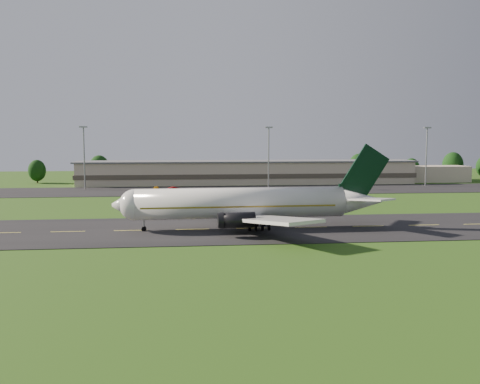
{
  "coord_description": "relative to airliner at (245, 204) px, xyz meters",
  "views": [
    {
      "loc": [
        -23.72,
        -96.16,
        16.65
      ],
      "look_at": [
        -12.42,
        8.0,
        6.0
      ],
      "focal_mm": 40.0,
      "sensor_mm": 36.0,
      "label": 1
    }
  ],
  "objects": [
    {
      "name": "ground",
      "position": [
        12.3,
        -0.02,
        -4.66
      ],
      "size": [
        360.0,
        360.0,
        0.0
      ],
      "primitive_type": "plane",
      "color": "#234310",
      "rests_on": "ground"
    },
    {
      "name": "taxiway",
      "position": [
        12.3,
        -0.02,
        -4.61
      ],
      "size": [
        220.0,
        30.0,
        0.1
      ],
      "primitive_type": "cube",
      "color": "black",
      "rests_on": "ground"
    },
    {
      "name": "apron",
      "position": [
        12.3,
        71.98,
        -4.61
      ],
      "size": [
        260.0,
        30.0,
        0.1
      ],
      "primitive_type": "cube",
      "color": "black",
      "rests_on": "ground"
    },
    {
      "name": "airliner",
      "position": [
        0.0,
        0.0,
        0.0
      ],
      "size": [
        51.28,
        42.17,
        15.57
      ],
      "rotation": [
        0.0,
        0.0,
        0.03
      ],
      "color": "silver",
      "rests_on": "ground"
    },
    {
      "name": "terminal",
      "position": [
        18.7,
        96.16,
        -0.67
      ],
      "size": [
        145.0,
        16.0,
        8.4
      ],
      "color": "tan",
      "rests_on": "ground"
    },
    {
      "name": "light_mast_west",
      "position": [
        -42.7,
        79.98,
        8.08
      ],
      "size": [
        2.4,
        1.2,
        20.35
      ],
      "color": "gray",
      "rests_on": "ground"
    },
    {
      "name": "light_mast_centre",
      "position": [
        17.3,
        79.98,
        8.08
      ],
      "size": [
        2.4,
        1.2,
        20.35
      ],
      "color": "gray",
      "rests_on": "ground"
    },
    {
      "name": "light_mast_east",
      "position": [
        72.3,
        79.98,
        8.08
      ],
      "size": [
        2.4,
        1.2,
        20.35
      ],
      "color": "gray",
      "rests_on": "ground"
    },
    {
      "name": "tree_line",
      "position": [
        49.68,
        106.4,
        0.63
      ],
      "size": [
        200.31,
        9.59,
        10.98
      ],
      "color": "black",
      "rests_on": "ground"
    },
    {
      "name": "service_vehicle_a",
      "position": [
        -19.61,
        72.21,
        -3.81
      ],
      "size": [
        1.78,
        4.4,
        1.5
      ],
      "primitive_type": "imported",
      "rotation": [
        0.0,
        0.0,
        0.0
      ],
      "color": "#CC8D0C",
      "rests_on": "apron"
    },
    {
      "name": "service_vehicle_b",
      "position": [
        -13.77,
        69.75,
        -3.84
      ],
      "size": [
        4.58,
        2.18,
        1.45
      ],
      "primitive_type": "imported",
      "rotation": [
        0.0,
        0.0,
        1.72
      ],
      "color": "maroon",
      "rests_on": "apron"
    },
    {
      "name": "service_vehicle_c",
      "position": [
        41.15,
        68.84,
        -3.95
      ],
      "size": [
        2.12,
        4.45,
        1.23
      ],
      "primitive_type": "imported",
      "rotation": [
        0.0,
        0.0,
        0.02
      ],
      "color": "silver",
      "rests_on": "apron"
    },
    {
      "name": "service_vehicle_d",
      "position": [
        42.22,
        68.09,
        -3.97
      ],
      "size": [
        4.41,
        3.38,
        1.19
      ],
      "primitive_type": "imported",
      "rotation": [
        0.0,
        0.0,
        1.09
      ],
      "color": "yellow",
      "rests_on": "apron"
    }
  ]
}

